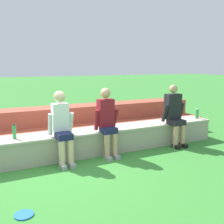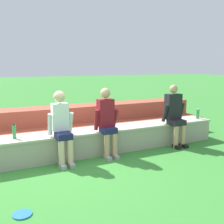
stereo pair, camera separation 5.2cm
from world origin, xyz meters
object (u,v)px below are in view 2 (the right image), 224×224
at_px(person_far_left, 62,125).
at_px(water_bottle_mid_right, 198,114).
at_px(person_left_of_center, 107,121).
at_px(person_center, 175,114).
at_px(frisbee, 22,214).
at_px(water_bottle_center_gap, 14,132).

bearing_deg(person_far_left, water_bottle_mid_right, 4.01).
distance_m(person_far_left, person_left_of_center, 0.94).
bearing_deg(person_center, frisbee, -156.57).
distance_m(person_left_of_center, person_center, 1.74).
xyz_separation_m(water_bottle_center_gap, frisbee, (-0.14, -1.87, -0.64)).
height_order(person_center, frisbee, person_center).
bearing_deg(frisbee, water_bottle_center_gap, 85.60).
bearing_deg(person_center, person_left_of_center, -179.84).
relative_size(person_left_of_center, frisbee, 5.77).
bearing_deg(water_bottle_center_gap, water_bottle_mid_right, -0.36).
height_order(person_left_of_center, water_bottle_center_gap, person_left_of_center).
height_order(person_center, water_bottle_center_gap, person_center).
bearing_deg(frisbee, person_center, 23.43).
bearing_deg(person_far_left, person_left_of_center, -0.50).
relative_size(person_far_left, person_center, 0.98).
relative_size(water_bottle_mid_right, frisbee, 1.03).
bearing_deg(water_bottle_mid_right, person_left_of_center, -174.41).
bearing_deg(water_bottle_center_gap, frisbee, -94.40).
distance_m(person_far_left, water_bottle_mid_right, 3.64).
bearing_deg(water_bottle_mid_right, water_bottle_center_gap, 179.64).
bearing_deg(water_bottle_center_gap, person_far_left, -18.85).
bearing_deg(frisbee, person_far_left, 58.50).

